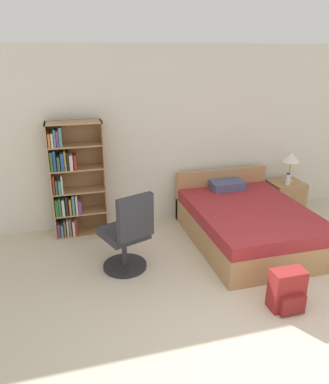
{
  "coord_description": "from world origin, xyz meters",
  "views": [
    {
      "loc": [
        -1.66,
        -2.1,
        2.5
      ],
      "look_at": [
        -0.53,
        1.98,
        0.9
      ],
      "focal_mm": 35.0,
      "sensor_mm": 36.0,
      "label": 1
    }
  ],
  "objects_px": {
    "table_lamp": "(291,159)",
    "water_bottle": "(288,179)",
    "backpack_red": "(287,291)",
    "nightstand": "(285,196)",
    "office_chair": "(128,236)",
    "bed": "(247,222)",
    "bookshelf": "(72,183)"
  },
  "relations": [
    {
      "from": "bed",
      "to": "backpack_red",
      "type": "bearing_deg",
      "value": -101.42
    },
    {
      "from": "nightstand",
      "to": "office_chair",
      "type": "bearing_deg",
      "value": -158.65
    },
    {
      "from": "bookshelf",
      "to": "bed",
      "type": "relative_size",
      "value": 0.81
    },
    {
      "from": "office_chair",
      "to": "table_lamp",
      "type": "height_order",
      "value": "office_chair"
    },
    {
      "from": "bed",
      "to": "nightstand",
      "type": "bearing_deg",
      "value": 34.85
    },
    {
      "from": "bookshelf",
      "to": "table_lamp",
      "type": "xyz_separation_m",
      "value": [
        3.42,
        -0.06,
        0.11
      ]
    },
    {
      "from": "bed",
      "to": "nightstand",
      "type": "xyz_separation_m",
      "value": [
        1.09,
        0.76,
        -0.02
      ]
    },
    {
      "from": "bed",
      "to": "nightstand",
      "type": "distance_m",
      "value": 1.32
    },
    {
      "from": "table_lamp",
      "to": "water_bottle",
      "type": "height_order",
      "value": "table_lamp"
    },
    {
      "from": "bed",
      "to": "water_bottle",
      "type": "height_order",
      "value": "bed"
    },
    {
      "from": "table_lamp",
      "to": "water_bottle",
      "type": "distance_m",
      "value": 0.34
    },
    {
      "from": "office_chair",
      "to": "water_bottle",
      "type": "height_order",
      "value": "office_chair"
    },
    {
      "from": "water_bottle",
      "to": "office_chair",
      "type": "bearing_deg",
      "value": -160.24
    },
    {
      "from": "bed",
      "to": "backpack_red",
      "type": "height_order",
      "value": "bed"
    },
    {
      "from": "office_chair",
      "to": "backpack_red",
      "type": "relative_size",
      "value": 2.34
    },
    {
      "from": "table_lamp",
      "to": "nightstand",
      "type": "bearing_deg",
      "value": -153.19
    },
    {
      "from": "table_lamp",
      "to": "bookshelf",
      "type": "bearing_deg",
      "value": 178.92
    },
    {
      "from": "water_bottle",
      "to": "table_lamp",
      "type": "bearing_deg",
      "value": 50.82
    },
    {
      "from": "backpack_red",
      "to": "nightstand",
      "type": "bearing_deg",
      "value": 58.24
    },
    {
      "from": "bookshelf",
      "to": "bed",
      "type": "height_order",
      "value": "bookshelf"
    },
    {
      "from": "office_chair",
      "to": "nightstand",
      "type": "distance_m",
      "value": 3.03
    },
    {
      "from": "bookshelf",
      "to": "water_bottle",
      "type": "bearing_deg",
      "value": -3.44
    },
    {
      "from": "bed",
      "to": "office_chair",
      "type": "bearing_deg",
      "value": -168.72
    },
    {
      "from": "office_chair",
      "to": "backpack_red",
      "type": "height_order",
      "value": "office_chair"
    },
    {
      "from": "bookshelf",
      "to": "office_chair",
      "type": "relative_size",
      "value": 1.58
    },
    {
      "from": "bookshelf",
      "to": "backpack_red",
      "type": "xyz_separation_m",
      "value": [
        2.0,
        -2.32,
        -0.58
      ]
    },
    {
      "from": "office_chair",
      "to": "water_bottle",
      "type": "distance_m",
      "value": 2.93
    },
    {
      "from": "backpack_red",
      "to": "water_bottle",
      "type": "bearing_deg",
      "value": 58.2
    },
    {
      "from": "office_chair",
      "to": "nightstand",
      "type": "relative_size",
      "value": 1.97
    },
    {
      "from": "bookshelf",
      "to": "backpack_red",
      "type": "height_order",
      "value": "bookshelf"
    },
    {
      "from": "table_lamp",
      "to": "backpack_red",
      "type": "bearing_deg",
      "value": -122.28
    },
    {
      "from": "table_lamp",
      "to": "water_bottle",
      "type": "bearing_deg",
      "value": -129.18
    }
  ]
}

